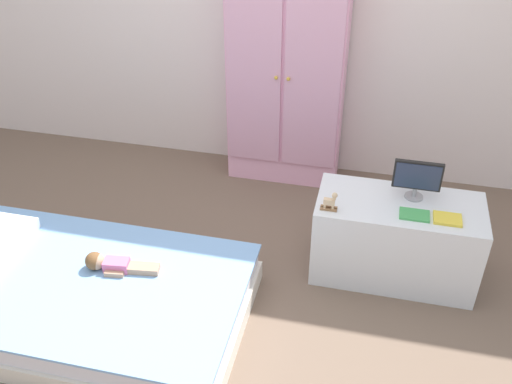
# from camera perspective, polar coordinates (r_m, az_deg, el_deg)

# --- Properties ---
(ground_plane) EXTENTS (10.00, 10.00, 0.02)m
(ground_plane) POSITION_cam_1_polar(r_m,az_deg,el_deg) (3.22, -3.34, -11.23)
(ground_plane) COLOR brown
(bed) EXTENTS (1.64, 1.00, 0.24)m
(bed) POSITION_cam_1_polar(r_m,az_deg,el_deg) (3.19, -16.16, -10.09)
(bed) COLOR silver
(bed) RESTS_ON ground_plane
(doll) EXTENTS (0.39, 0.14, 0.10)m
(doll) POSITION_cam_1_polar(r_m,az_deg,el_deg) (3.13, -14.38, -6.84)
(doll) COLOR #D6668E
(doll) RESTS_ON bed
(wardrobe) EXTENTS (0.77, 0.31, 1.63)m
(wardrobe) POSITION_cam_1_polar(r_m,az_deg,el_deg) (3.88, 3.04, 12.06)
(wardrobe) COLOR #EFADCC
(wardrobe) RESTS_ON ground_plane
(tv_stand) EXTENTS (0.90, 0.43, 0.49)m
(tv_stand) POSITION_cam_1_polar(r_m,az_deg,el_deg) (3.33, 13.60, -4.54)
(tv_stand) COLOR silver
(tv_stand) RESTS_ON ground_plane
(tv_monitor) EXTENTS (0.25, 0.10, 0.22)m
(tv_monitor) POSITION_cam_1_polar(r_m,az_deg,el_deg) (3.18, 15.65, 1.39)
(tv_monitor) COLOR #99999E
(tv_monitor) RESTS_ON tv_stand
(rocking_horse_toy) EXTENTS (0.09, 0.04, 0.11)m
(rocking_horse_toy) POSITION_cam_1_polar(r_m,az_deg,el_deg) (3.05, 7.38, -0.97)
(rocking_horse_toy) COLOR #8E6642
(rocking_horse_toy) RESTS_ON tv_stand
(book_green) EXTENTS (0.15, 0.10, 0.01)m
(book_green) POSITION_cam_1_polar(r_m,az_deg,el_deg) (3.11, 15.38, -2.18)
(book_green) COLOR #429E51
(book_green) RESTS_ON tv_stand
(book_yellow) EXTENTS (0.14, 0.11, 0.02)m
(book_yellow) POSITION_cam_1_polar(r_m,az_deg,el_deg) (3.13, 18.39, -2.54)
(book_yellow) COLOR gold
(book_yellow) RESTS_ON tv_stand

